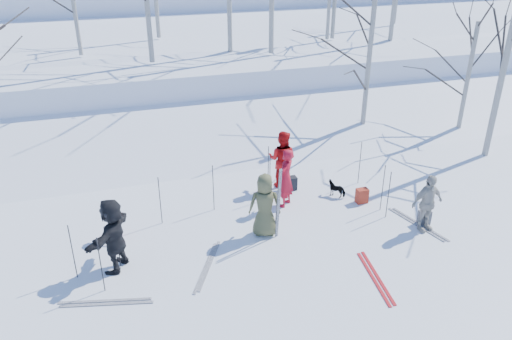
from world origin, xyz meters
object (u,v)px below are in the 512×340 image
object	(u,v)px
skier_redor_behind	(282,159)
skier_red_seated	(115,222)
dog	(337,189)
backpack_dark	(291,183)
backpack_red	(362,196)
skier_olive_center	(265,205)
skier_grey_west	(113,235)
skier_red_north	(286,178)
backpack_grey	(424,217)
skier_cream_east	(427,203)

from	to	relation	value
skier_redor_behind	skier_red_seated	xyz separation A→B (m)	(-4.88, -1.37, -0.44)
dog	backpack_dark	xyz separation A→B (m)	(-1.13, 0.75, -0.03)
backpack_red	skier_olive_center	bearing A→B (deg)	-167.26
skier_grey_west	backpack_dark	world-z (taller)	skier_grey_west
skier_red_north	dog	size ratio (longest dim) A/B	3.07
skier_grey_west	dog	world-z (taller)	skier_grey_west
backpack_dark	skier_red_north	bearing A→B (deg)	-120.63
skier_red_north	backpack_grey	size ratio (longest dim) A/B	4.39
skier_redor_behind	backpack_dark	distance (m)	0.75
skier_redor_behind	skier_red_north	bearing A→B (deg)	111.27
dog	skier_red_north	bearing A→B (deg)	-43.48
backpack_dark	skier_red_seated	bearing A→B (deg)	-167.99
dog	backpack_dark	world-z (taller)	dog
skier_red_seated	backpack_grey	world-z (taller)	skier_red_seated
skier_cream_east	backpack_grey	size ratio (longest dim) A/B	4.04
dog	skier_olive_center	bearing A→B (deg)	-19.50
dog	backpack_grey	xyz separation A→B (m)	(1.50, -2.07, -0.04)
skier_redor_behind	backpack_red	xyz separation A→B (m)	(1.79, -1.62, -0.66)
skier_redor_behind	skier_cream_east	size ratio (longest dim) A/B	1.13
skier_red_seated	skier_grey_west	size ratio (longest dim) A/B	0.49
skier_red_north	backpack_grey	world-z (taller)	skier_red_north
skier_redor_behind	skier_olive_center	bearing A→B (deg)	97.50
skier_olive_center	skier_grey_west	bearing A→B (deg)	21.48
skier_olive_center	backpack_dark	bearing A→B (deg)	-109.84
backpack_red	backpack_grey	world-z (taller)	backpack_red
skier_red_north	backpack_grey	distance (m)	3.76
skier_red_north	backpack_grey	bearing A→B (deg)	103.05
skier_redor_behind	skier_cream_east	world-z (taller)	skier_redor_behind
skier_olive_center	backpack_dark	size ratio (longest dim) A/B	4.11
skier_cream_east	skier_olive_center	bearing A→B (deg)	159.96
skier_olive_center	skier_redor_behind	world-z (taller)	skier_redor_behind
skier_red_north	skier_cream_east	bearing A→B (deg)	98.62
skier_olive_center	skier_redor_behind	xyz separation A→B (m)	(1.30, 2.32, 0.05)
backpack_grey	backpack_dark	size ratio (longest dim) A/B	0.95
skier_red_north	skier_grey_west	xyz separation A→B (m)	(-4.61, -1.54, 0.04)
skier_redor_behind	skier_red_seated	distance (m)	5.09
backpack_red	backpack_dark	bearing A→B (deg)	140.92
backpack_dark	skier_grey_west	bearing A→B (deg)	-155.23
skier_olive_center	backpack_red	world-z (taller)	skier_olive_center
skier_olive_center	skier_red_north	world-z (taller)	skier_red_north
backpack_grey	dog	bearing A→B (deg)	126.01
backpack_red	backpack_grey	distance (m)	1.80
skier_olive_center	dog	distance (m)	2.95
skier_red_north	backpack_dark	size ratio (longest dim) A/B	4.17
skier_redor_behind	dog	size ratio (longest dim) A/B	3.20
backpack_red	backpack_grey	size ratio (longest dim) A/B	1.11
skier_redor_behind	backpack_grey	bearing A→B (deg)	168.72
skier_red_north	skier_redor_behind	bearing A→B (deg)	-149.61
skier_olive_center	skier_red_seated	distance (m)	3.72
backpack_grey	backpack_red	bearing A→B (deg)	123.79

